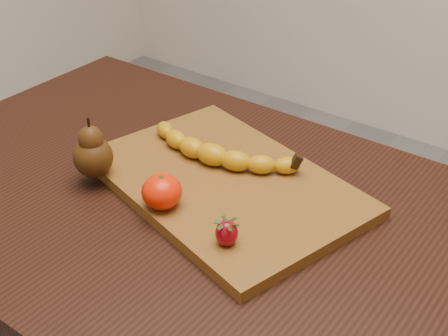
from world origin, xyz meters
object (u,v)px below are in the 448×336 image
Objects in this scene: table at (170,234)px; mandarin at (162,192)px; pear at (92,147)px; cutting_board at (224,183)px.

mandarin is at bearing -53.56° from table.
pear is at bearing -149.96° from table.
mandarin is at bearing -88.95° from cutting_board.
table is 2.22× the size of cutting_board.
cutting_board is at bearing 32.90° from pear.
table is at bearing -128.23° from cutting_board.
cutting_board is 7.20× the size of mandarin.
cutting_board reaches higher than table.
cutting_board is at bearing 75.85° from mandarin.
pear is at bearing 179.33° from mandarin.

